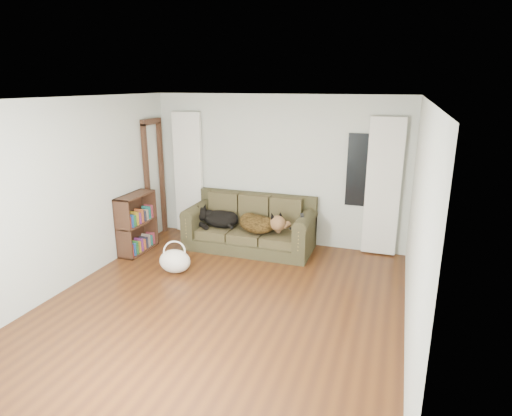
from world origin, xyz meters
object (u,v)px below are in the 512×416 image
(dog_shepherd, at_px, (259,224))
(tote_bag, at_px, (175,262))
(bookshelf, at_px, (137,223))
(sofa, at_px, (249,224))
(dog_black_lab, at_px, (218,219))

(dog_shepherd, distance_m, tote_bag, 1.56)
(dog_shepherd, xyz_separation_m, bookshelf, (-1.96, -0.64, 0.01))
(sofa, distance_m, bookshelf, 1.90)
(dog_shepherd, bearing_deg, dog_black_lab, 25.51)
(dog_black_lab, height_order, dog_shepherd, dog_shepherd)
(dog_black_lab, distance_m, bookshelf, 1.39)
(dog_shepherd, relative_size, tote_bag, 1.49)
(sofa, bearing_deg, dog_shepherd, -25.66)
(dog_black_lab, height_order, tote_bag, dog_black_lab)
(bookshelf, bearing_deg, dog_shepherd, 21.26)
(sofa, distance_m, dog_shepherd, 0.23)
(sofa, xyz_separation_m, dog_shepherd, (0.21, -0.10, 0.04))
(tote_bag, distance_m, bookshelf, 1.21)
(tote_bag, bearing_deg, sofa, 60.25)
(sofa, distance_m, tote_bag, 1.52)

